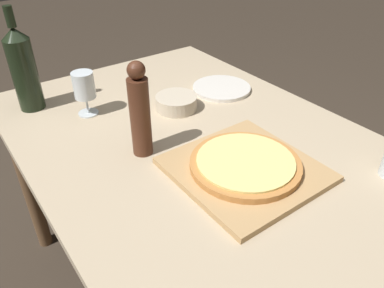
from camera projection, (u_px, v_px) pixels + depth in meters
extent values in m
cube|color=tan|center=(208.00, 152.00, 1.12)|extent=(0.96, 1.52, 0.03)
cylinder|color=brown|center=(28.00, 183.00, 1.60)|extent=(0.06, 0.06, 0.74)
cylinder|color=brown|center=(188.00, 124.00, 2.01)|extent=(0.06, 0.06, 0.74)
cube|color=tan|center=(245.00, 169.00, 1.01)|extent=(0.36, 0.37, 0.02)
cylinder|color=#BC7A3D|center=(245.00, 164.00, 1.00)|extent=(0.30, 0.30, 0.02)
cylinder|color=#EAD67A|center=(246.00, 161.00, 1.00)|extent=(0.26, 0.26, 0.01)
cylinder|color=black|center=(25.00, 75.00, 1.26)|extent=(0.08, 0.08, 0.25)
cone|color=black|center=(14.00, 33.00, 1.18)|extent=(0.08, 0.08, 0.04)
cylinder|color=black|center=(9.00, 16.00, 1.15)|extent=(0.03, 0.03, 0.07)
cylinder|color=#4C2819|center=(140.00, 118.00, 1.03)|extent=(0.06, 0.06, 0.23)
sphere|color=#4C2819|center=(136.00, 70.00, 0.95)|extent=(0.05, 0.05, 0.05)
cylinder|color=silver|center=(89.00, 113.00, 1.29)|extent=(0.07, 0.07, 0.00)
cylinder|color=silver|center=(87.00, 105.00, 1.27)|extent=(0.01, 0.01, 0.06)
cylinder|color=silver|center=(84.00, 85.00, 1.23)|extent=(0.07, 0.07, 0.09)
cylinder|color=beige|center=(176.00, 102.00, 1.31)|extent=(0.15, 0.15, 0.05)
cylinder|color=silver|center=(222.00, 88.00, 1.44)|extent=(0.22, 0.22, 0.01)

